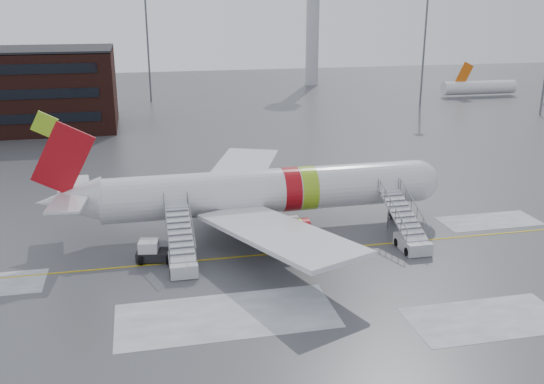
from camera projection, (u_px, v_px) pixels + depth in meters
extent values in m
plane|color=#494C4F|center=(281.00, 248.00, 49.26)|extent=(260.00, 260.00, 0.00)
cylinder|color=silver|center=(267.00, 191.00, 52.44)|extent=(28.00, 3.80, 3.80)
sphere|color=silver|center=(416.00, 181.00, 55.34)|extent=(3.80, 3.80, 3.80)
cube|color=black|center=(427.00, 175.00, 55.41)|extent=(1.09, 1.60, 0.97)
cone|color=silver|center=(69.00, 201.00, 48.97)|extent=(5.20, 3.72, 3.72)
cube|color=#A20C14|center=(63.00, 159.00, 47.87)|extent=(5.27, 0.30, 6.09)
cube|color=#91C11E|center=(44.00, 124.00, 46.79)|extent=(2.16, 0.26, 2.16)
cube|color=silver|center=(74.00, 184.00, 51.23)|extent=(3.07, 4.85, 0.18)
cube|color=silver|center=(68.00, 203.00, 46.39)|extent=(3.07, 4.85, 0.18)
cube|color=silver|center=(239.00, 172.00, 60.32)|extent=(10.72, 15.97, 1.13)
cube|color=silver|center=(278.00, 233.00, 44.51)|extent=(10.72, 15.97, 1.13)
cylinder|color=silver|center=(261.00, 194.00, 57.97)|extent=(3.40, 2.10, 2.10)
cylinder|color=silver|center=(287.00, 233.00, 48.30)|extent=(3.40, 2.10, 2.10)
cylinder|color=#595B60|center=(394.00, 209.00, 55.72)|extent=(0.20, 0.20, 1.80)
cylinder|color=black|center=(394.00, 214.00, 55.85)|extent=(0.90, 0.56, 0.90)
cylinder|color=black|center=(256.00, 215.00, 55.50)|extent=(0.90, 0.56, 0.90)
cylinder|color=black|center=(267.00, 234.00, 51.03)|extent=(0.90, 0.56, 0.90)
cube|color=#B5B7BC|center=(413.00, 244.00, 48.71)|extent=(2.00, 3.20, 1.00)
cube|color=#B5B7BC|center=(403.00, 216.00, 50.15)|extent=(1.90, 5.87, 2.52)
cube|color=#B5B7BC|center=(388.00, 190.00, 52.87)|extent=(1.90, 1.40, 0.15)
cylinder|color=#595B60|center=(389.00, 210.00, 53.01)|extent=(0.16, 0.16, 3.40)
cylinder|color=black|center=(407.00, 252.00, 47.65)|extent=(0.25, 0.70, 0.70)
cylinder|color=black|center=(417.00, 241.00, 49.89)|extent=(0.25, 0.70, 0.70)
cube|color=silver|center=(183.00, 264.00, 44.90)|extent=(2.00, 3.20, 1.00)
cube|color=silver|center=(180.00, 233.00, 46.34)|extent=(1.90, 5.87, 2.52)
cube|color=silver|center=(176.00, 205.00, 49.05)|extent=(1.90, 1.40, 0.15)
cylinder|color=#595B60|center=(177.00, 226.00, 49.20)|extent=(0.16, 0.16, 3.40)
cylinder|color=black|center=(172.00, 274.00, 43.84)|extent=(0.25, 0.70, 0.70)
cylinder|color=black|center=(194.00, 260.00, 46.07)|extent=(0.25, 0.70, 0.70)
cube|color=black|center=(156.00, 255.00, 46.77)|extent=(3.14, 2.03, 0.73)
cube|color=silver|center=(149.00, 246.00, 46.52)|extent=(1.68, 1.68, 0.94)
cube|color=black|center=(148.00, 242.00, 46.41)|extent=(1.46, 1.55, 0.16)
cylinder|color=black|center=(141.00, 260.00, 46.05)|extent=(0.43, 0.77, 0.73)
cylinder|color=black|center=(169.00, 260.00, 46.15)|extent=(0.43, 0.77, 0.73)
cylinder|color=black|center=(144.00, 253.00, 47.44)|extent=(0.43, 0.77, 0.73)
cylinder|color=black|center=(171.00, 252.00, 47.54)|extent=(0.43, 0.77, 0.73)
cylinder|color=#B2B5BA|center=(313.00, 24.00, 139.58)|extent=(3.00, 3.00, 28.00)
cylinder|color=#595B60|center=(424.00, 54.00, 112.71)|extent=(0.36, 0.36, 19.20)
cylinder|color=#595B60|center=(148.00, 52.00, 117.23)|extent=(0.36, 0.36, 19.20)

